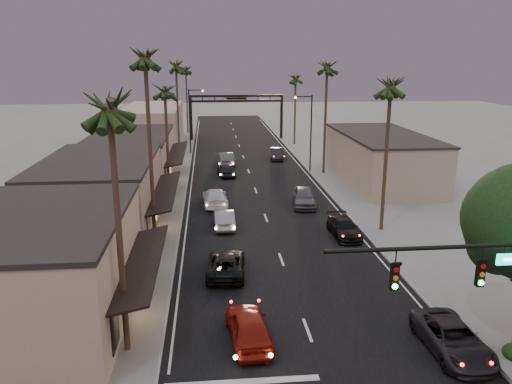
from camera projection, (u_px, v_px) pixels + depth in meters
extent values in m
plane|color=slate|center=(253.00, 183.00, 53.56)|extent=(200.00, 200.00, 0.00)
cube|color=black|center=(249.00, 173.00, 58.37)|extent=(14.00, 120.00, 0.02)
cube|color=slate|center=(171.00, 162.00, 64.21)|extent=(5.00, 92.00, 0.12)
cube|color=slate|center=(316.00, 159.00, 65.96)|extent=(5.00, 92.00, 0.12)
cube|color=tan|center=(43.00, 273.00, 24.74)|extent=(8.00, 12.00, 5.50)
cube|color=gray|center=(101.00, 197.00, 38.19)|extent=(8.00, 14.00, 5.50)
cube|color=tan|center=(131.00, 159.00, 53.64)|extent=(8.00, 16.00, 5.00)
cube|color=gray|center=(153.00, 126.00, 75.61)|extent=(8.00, 20.00, 6.00)
cube|color=gray|center=(381.00, 158.00, 54.20)|extent=(8.00, 18.00, 5.00)
cylinder|color=black|center=(441.00, 247.00, 17.56)|extent=(8.40, 0.16, 0.16)
cube|color=black|center=(394.00, 277.00, 17.68)|extent=(0.28, 0.22, 1.00)
cube|color=black|center=(480.00, 273.00, 17.98)|extent=(0.28, 0.22, 1.00)
sphere|color=black|center=(499.00, 244.00, 22.36)|extent=(2.80, 2.80, 2.80)
cube|color=black|center=(191.00, 119.00, 80.80)|extent=(0.40, 0.40, 7.00)
cube|color=black|center=(281.00, 118.00, 82.17)|extent=(0.40, 0.40, 7.00)
cube|color=black|center=(236.00, 96.00, 80.55)|extent=(15.20, 0.35, 0.35)
cube|color=black|center=(236.00, 101.00, 80.76)|extent=(15.20, 0.30, 0.30)
cube|color=beige|center=(236.00, 98.00, 80.63)|extent=(4.20, 0.12, 1.00)
cylinder|color=black|center=(311.00, 134.00, 57.86)|extent=(0.16, 0.16, 9.00)
cylinder|color=black|center=(303.00, 97.00, 56.65)|extent=(2.00, 0.12, 0.12)
sphere|color=#FFD899|center=(296.00, 98.00, 56.59)|extent=(0.30, 0.30, 0.30)
cylinder|color=black|center=(190.00, 122.00, 69.03)|extent=(0.16, 0.16, 9.00)
cylinder|color=black|center=(196.00, 90.00, 68.00)|extent=(2.00, 0.12, 0.12)
sphere|color=#FFD899|center=(203.00, 91.00, 68.11)|extent=(0.30, 0.30, 0.30)
cylinder|color=#38281C|center=(119.00, 239.00, 21.54)|extent=(0.28, 0.28, 11.00)
sphere|color=black|center=(109.00, 96.00, 19.96)|extent=(3.20, 3.20, 3.20)
cylinder|color=#38281C|center=(151.00, 158.00, 33.78)|extent=(0.28, 0.28, 13.00)
sphere|color=black|center=(145.00, 49.00, 31.93)|extent=(3.20, 3.20, 3.20)
cylinder|color=#38281C|center=(167.00, 145.00, 47.62)|extent=(0.28, 0.28, 10.00)
sphere|color=black|center=(164.00, 85.00, 46.17)|extent=(3.20, 3.20, 3.20)
cylinder|color=#38281C|center=(178.00, 113.00, 65.63)|extent=(0.28, 0.28, 12.00)
sphere|color=black|center=(176.00, 61.00, 63.91)|extent=(3.20, 3.20, 3.20)
cylinder|color=#38281C|center=(386.00, 162.00, 37.54)|extent=(0.28, 0.28, 11.00)
sphere|color=black|center=(391.00, 79.00, 35.96)|extent=(3.20, 3.20, 3.20)
cylinder|color=#38281C|center=(325.00, 122.00, 56.64)|extent=(0.28, 0.28, 12.00)
sphere|color=black|center=(327.00, 62.00, 54.92)|extent=(3.20, 3.20, 3.20)
cylinder|color=#38281C|center=(295.00, 112.00, 76.12)|extent=(0.28, 0.28, 10.00)
sphere|color=black|center=(296.00, 75.00, 74.66)|extent=(3.20, 3.20, 3.20)
cylinder|color=#38281C|center=(187.00, 102.00, 87.89)|extent=(0.28, 0.28, 11.00)
sphere|color=black|center=(186.00, 67.00, 86.30)|extent=(3.20, 3.20, 3.20)
imported|color=maroon|center=(249.00, 326.00, 23.55)|extent=(2.21, 4.73, 1.57)
imported|color=black|center=(226.00, 264.00, 30.96)|extent=(2.64, 5.10, 1.37)
imported|color=gray|center=(224.00, 218.00, 39.59)|extent=(1.64, 4.40, 1.44)
imported|color=silver|center=(215.00, 197.00, 45.48)|extent=(2.37, 5.33, 1.52)
imported|color=black|center=(226.00, 170.00, 56.76)|extent=(2.25, 4.56, 1.49)
imported|color=#454449|center=(225.00, 159.00, 62.19)|extent=(2.39, 5.33, 1.70)
imported|color=black|center=(453.00, 338.00, 22.70)|extent=(2.40, 5.07, 1.40)
imported|color=black|center=(344.00, 228.00, 37.59)|extent=(1.97, 4.64, 1.34)
imported|color=#515156|center=(304.00, 197.00, 45.27)|extent=(2.62, 5.18, 1.69)
imported|color=black|center=(277.00, 154.00, 66.11)|extent=(2.02, 4.63, 1.48)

